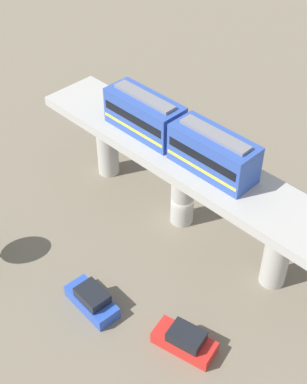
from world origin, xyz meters
name	(u,v)px	position (x,y,z in m)	size (l,w,h in m)	color
ground_plane	(182,220)	(0.00, 0.00, 0.00)	(120.00, 120.00, 0.00)	#706654
viaduct	(184,171)	(0.00, 0.00, 5.25)	(5.20, 28.00, 6.90)	#A8A59E
train	(177,133)	(0.00, -0.82, 8.43)	(2.64, 13.55, 3.24)	#2D4CA5
parked_car_blue	(92,300)	(10.98, 1.53, 0.74)	(2.04, 4.30, 1.76)	#284CB7
parked_car_red	(185,341)	(8.79, 8.39, 0.74)	(2.69, 4.49, 1.76)	red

